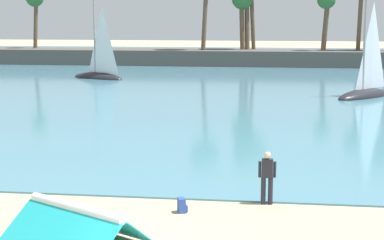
{
  "coord_description": "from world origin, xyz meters",
  "views": [
    {
      "loc": [
        3.19,
        -12.44,
        5.82
      ],
      "look_at": [
        0.36,
        8.8,
        2.21
      ],
      "focal_mm": 58.73,
      "sensor_mm": 36.0,
      "label": 1
    }
  ],
  "objects_px": {
    "folded_kite": "(76,219)",
    "person_at_waterline": "(267,176)",
    "sailboat_toward_headland": "(366,86)",
    "sailboat_far_left": "(99,70)",
    "backpack_spare": "(182,206)"
  },
  "relations": [
    {
      "from": "folded_kite",
      "to": "person_at_waterline",
      "type": "bearing_deg",
      "value": 40.67
    },
    {
      "from": "sailboat_toward_headland",
      "to": "backpack_spare",
      "type": "bearing_deg",
      "value": -108.14
    },
    {
      "from": "folded_kite",
      "to": "backpack_spare",
      "type": "xyz_separation_m",
      "value": [
        2.29,
        2.94,
        -0.47
      ]
    },
    {
      "from": "folded_kite",
      "to": "sailboat_toward_headland",
      "type": "bearing_deg",
      "value": 69.65
    },
    {
      "from": "sailboat_toward_headland",
      "to": "sailboat_far_left",
      "type": "bearing_deg",
      "value": 155.58
    },
    {
      "from": "backpack_spare",
      "to": "sailboat_toward_headland",
      "type": "distance_m",
      "value": 29.06
    },
    {
      "from": "person_at_waterline",
      "to": "backpack_spare",
      "type": "xyz_separation_m",
      "value": [
        -2.49,
        -1.16,
        -0.69
      ]
    },
    {
      "from": "person_at_waterline",
      "to": "sailboat_far_left",
      "type": "xyz_separation_m",
      "value": [
        -15.8,
        36.6,
        -0.1
      ]
    },
    {
      "from": "folded_kite",
      "to": "sailboat_far_left",
      "type": "xyz_separation_m",
      "value": [
        -11.02,
        40.7,
        0.12
      ]
    },
    {
      "from": "folded_kite",
      "to": "person_at_waterline",
      "type": "xyz_separation_m",
      "value": [
        4.78,
        4.1,
        0.21
      ]
    },
    {
      "from": "folded_kite",
      "to": "person_at_waterline",
      "type": "height_order",
      "value": "person_at_waterline"
    },
    {
      "from": "backpack_spare",
      "to": "sailboat_far_left",
      "type": "relative_size",
      "value": 0.05
    },
    {
      "from": "sailboat_far_left",
      "to": "folded_kite",
      "type": "bearing_deg",
      "value": -74.84
    },
    {
      "from": "folded_kite",
      "to": "backpack_spare",
      "type": "distance_m",
      "value": 3.76
    },
    {
      "from": "person_at_waterline",
      "to": "backpack_spare",
      "type": "bearing_deg",
      "value": -155.02
    }
  ]
}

